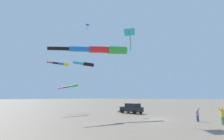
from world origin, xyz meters
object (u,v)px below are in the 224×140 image
Objects in this scene: kite_windsock_checkered_midright at (104,52)px; kite_windsock_long_streamer_right at (101,50)px; parked_car at (132,108)px; person_child_green_jacket at (197,114)px; cooler_box at (120,111)px; kite_delta_orange_high_right at (88,26)px; kite_windsock_magenta_far_left at (61,64)px; kite_delta_teal_far_right at (129,32)px; kite_windsock_black_fish_shape at (83,64)px; person_adult_flyer at (222,115)px; kite_windsock_rainbow_low_near at (71,86)px.

kite_windsock_long_streamer_right is at bearing 131.02° from kite_windsock_checkered_midright.
parked_car is 12.25m from person_child_green_jacket.
kite_windsock_checkered_midright is at bearing -48.98° from kite_windsock_long_streamer_right.
cooler_box is 20.93m from kite_delta_orange_high_right.
kite_delta_teal_far_right is at bearing -178.74° from kite_windsock_magenta_far_left.
cooler_box is 0.03× the size of kite_delta_orange_high_right.
kite_windsock_black_fish_shape is at bearing 29.99° from person_child_green_jacket.
kite_windsock_long_streamer_right reaches higher than cooler_box.
parked_car is 0.35× the size of kite_windsock_checkered_midright.
person_adult_flyer is at bearing -118.85° from kite_windsock_long_streamer_right.
kite_windsock_long_streamer_right is (-8.91, 5.76, -1.01)m from kite_windsock_black_fish_shape.
kite_delta_teal_far_right is (7.26, 4.02, 11.44)m from person_child_green_jacket.
kite_delta_orange_high_right is (8.69, -8.44, 11.88)m from kite_windsock_black_fish_shape.
parked_car is 0.28× the size of kite_windsock_black_fish_shape.
person_child_green_jacket is at bearing -19.02° from person_adult_flyer.
person_child_green_jacket is at bearing -173.31° from kite_windsock_rainbow_low_near.
kite_windsock_black_fish_shape reaches higher than person_child_green_jacket.
parked_car is at bearing -105.06° from kite_windsock_checkered_midright.
person_child_green_jacket is 0.10× the size of kite_windsock_black_fish_shape.
kite_windsock_long_streamer_right is (-7.54, 16.80, 5.89)m from parked_car.
cooler_box is 0.04× the size of kite_windsock_black_fish_shape.
kite_windsock_checkered_midright reaches higher than parked_car.
parked_car is 14.35m from kite_delta_teal_far_right.
kite_windsock_long_streamer_right is (6.84, 12.41, 5.79)m from person_adult_flyer.
kite_windsock_checkered_midright reaches higher than person_child_green_jacket.
kite_windsock_long_streamer_right is at bearing 147.13° from kite_windsock_black_fish_shape.
person_adult_flyer is 15.33m from kite_delta_teal_far_right.
cooler_box is (3.10, -0.35, -0.74)m from parked_car.
kite_windsock_checkered_midright is 10.54m from kite_windsock_magenta_far_left.
kite_windsock_long_streamer_right is at bearing 121.82° from cooler_box.
kite_windsock_checkered_midright is 0.63× the size of kite_delta_orange_high_right.
person_adult_flyer is 0.13× the size of kite_windsock_long_streamer_right.
kite_delta_teal_far_right is 16.82m from kite_windsock_rainbow_low_near.
kite_delta_teal_far_right is at bearing -148.81° from kite_windsock_black_fish_shape.
kite_windsock_checkered_midright is (1.67, 6.21, 9.95)m from parked_car.
kite_delta_teal_far_right reaches higher than kite_windsock_checkered_midright.
kite_windsock_checkered_midright is at bearing -86.41° from kite_windsock_black_fish_shape.
person_child_green_jacket is 0.13× the size of kite_delta_teal_far_right.
kite_windsock_magenta_far_left reaches higher than kite_windsock_long_streamer_right.
kite_delta_orange_high_right is (6.96, 2.95, 19.52)m from cooler_box.
kite_windsock_magenta_far_left is at bearing 9.07° from kite_windsock_checkered_midright.
kite_windsock_checkered_midright is 1.12× the size of kite_windsock_magenta_far_left.
kite_delta_teal_far_right is (-5.85, -3.54, 4.49)m from kite_windsock_black_fish_shape.
cooler_box is 15.34m from person_child_green_jacket.
cooler_box is 0.38× the size of person_child_green_jacket.
kite_windsock_magenta_far_left is 5.12m from kite_windsock_rainbow_low_near.
kite_windsock_checkered_midright reaches higher than kite_windsock_long_streamer_right.
cooler_box is 0.32× the size of person_adult_flyer.
parked_car is 0.41× the size of kite_windsock_rainbow_low_near.
kite_delta_orange_high_right is at bearing -44.15° from kite_windsock_black_fish_shape.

